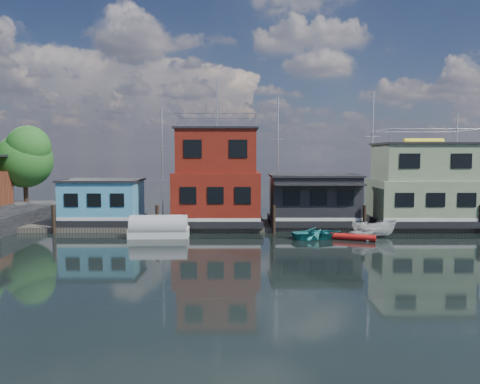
{
  "coord_description": "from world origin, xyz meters",
  "views": [
    {
      "loc": [
        -6.71,
        -26.57,
        6.09
      ],
      "look_at": [
        -6.61,
        12.0,
        3.0
      ],
      "focal_mm": 35.0,
      "sensor_mm": 36.0,
      "label": 1
    }
  ],
  "objects_px": {
    "dinghy_teal": "(318,233)",
    "red_kayak": "(353,237)",
    "houseboat_red": "(217,179)",
    "motorboat": "(374,229)",
    "tarp_runabout": "(159,228)",
    "houseboat_dark": "(314,199)",
    "houseboat_green": "(422,185)",
    "houseboat_blue": "(103,202)",
    "dinghy_white": "(361,232)"
  },
  "relations": [
    {
      "from": "houseboat_blue",
      "to": "houseboat_red",
      "type": "xyz_separation_m",
      "value": [
        9.5,
        0.0,
        1.9
      ]
    },
    {
      "from": "houseboat_blue",
      "to": "red_kayak",
      "type": "distance_m",
      "value": 20.34
    },
    {
      "from": "red_kayak",
      "to": "dinghy_white",
      "type": "bearing_deg",
      "value": 43.64
    },
    {
      "from": "houseboat_dark",
      "to": "houseboat_green",
      "type": "height_order",
      "value": "houseboat_green"
    },
    {
      "from": "houseboat_blue",
      "to": "motorboat",
      "type": "xyz_separation_m",
      "value": [
        21.28,
        -4.51,
        -1.55
      ]
    },
    {
      "from": "houseboat_dark",
      "to": "houseboat_blue",
      "type": "bearing_deg",
      "value": 179.94
    },
    {
      "from": "houseboat_red",
      "to": "tarp_runabout",
      "type": "bearing_deg",
      "value": -132.79
    },
    {
      "from": "dinghy_teal",
      "to": "tarp_runabout",
      "type": "bearing_deg",
      "value": 74.86
    },
    {
      "from": "houseboat_green",
      "to": "dinghy_white",
      "type": "distance_m",
      "value": 8.88
    },
    {
      "from": "dinghy_teal",
      "to": "tarp_runabout",
      "type": "height_order",
      "value": "tarp_runabout"
    },
    {
      "from": "motorboat",
      "to": "red_kayak",
      "type": "bearing_deg",
      "value": 118.73
    },
    {
      "from": "motorboat",
      "to": "dinghy_white",
      "type": "height_order",
      "value": "motorboat"
    },
    {
      "from": "houseboat_blue",
      "to": "dinghy_teal",
      "type": "xyz_separation_m",
      "value": [
        17.03,
        -5.03,
        -1.82
      ]
    },
    {
      "from": "houseboat_green",
      "to": "tarp_runabout",
      "type": "distance_m",
      "value": 21.76
    },
    {
      "from": "houseboat_dark",
      "to": "motorboat",
      "type": "height_order",
      "value": "houseboat_dark"
    },
    {
      "from": "houseboat_red",
      "to": "houseboat_dark",
      "type": "bearing_deg",
      "value": -0.14
    },
    {
      "from": "houseboat_blue",
      "to": "dinghy_white",
      "type": "relative_size",
      "value": 3.04
    },
    {
      "from": "houseboat_green",
      "to": "dinghy_white",
      "type": "height_order",
      "value": "houseboat_green"
    },
    {
      "from": "motorboat",
      "to": "houseboat_green",
      "type": "bearing_deg",
      "value": -52.5
    },
    {
      "from": "houseboat_blue",
      "to": "houseboat_red",
      "type": "bearing_deg",
      "value": 0.0
    },
    {
      "from": "houseboat_green",
      "to": "dinghy_white",
      "type": "relative_size",
      "value": 3.99
    },
    {
      "from": "tarp_runabout",
      "to": "dinghy_white",
      "type": "bearing_deg",
      "value": -5.89
    },
    {
      "from": "houseboat_dark",
      "to": "dinghy_teal",
      "type": "height_order",
      "value": "houseboat_dark"
    },
    {
      "from": "houseboat_green",
      "to": "motorboat",
      "type": "relative_size",
      "value": 2.48
    },
    {
      "from": "motorboat",
      "to": "dinghy_white",
      "type": "bearing_deg",
      "value": 122.92
    },
    {
      "from": "dinghy_teal",
      "to": "red_kayak",
      "type": "distance_m",
      "value": 2.49
    },
    {
      "from": "houseboat_red",
      "to": "dinghy_teal",
      "type": "bearing_deg",
      "value": -33.75
    },
    {
      "from": "motorboat",
      "to": "dinghy_white",
      "type": "xyz_separation_m",
      "value": [
        -1.18,
        -0.87,
        -0.1
      ]
    },
    {
      "from": "motorboat",
      "to": "houseboat_red",
      "type": "bearing_deg",
      "value": 65.75
    },
    {
      "from": "houseboat_red",
      "to": "houseboat_blue",
      "type": "bearing_deg",
      "value": -180.0
    },
    {
      "from": "houseboat_dark",
      "to": "red_kayak",
      "type": "distance_m",
      "value": 6.35
    },
    {
      "from": "houseboat_blue",
      "to": "houseboat_green",
      "type": "height_order",
      "value": "houseboat_green"
    },
    {
      "from": "tarp_runabout",
      "to": "motorboat",
      "type": "bearing_deg",
      "value": -2.5
    },
    {
      "from": "tarp_runabout",
      "to": "houseboat_green",
      "type": "bearing_deg",
      "value": 9.63
    },
    {
      "from": "dinghy_white",
      "to": "red_kayak",
      "type": "distance_m",
      "value": 0.79
    },
    {
      "from": "houseboat_dark",
      "to": "red_kayak",
      "type": "xyz_separation_m",
      "value": [
        1.94,
        -5.64,
        -2.19
      ]
    },
    {
      "from": "houseboat_blue",
      "to": "dinghy_teal",
      "type": "distance_m",
      "value": 17.85
    },
    {
      "from": "dinghy_white",
      "to": "red_kayak",
      "type": "relative_size",
      "value": 0.67
    },
    {
      "from": "dinghy_white",
      "to": "red_kayak",
      "type": "xyz_separation_m",
      "value": [
        -0.66,
        -0.29,
        -0.32
      ]
    },
    {
      "from": "houseboat_blue",
      "to": "dinghy_white",
      "type": "height_order",
      "value": "houseboat_blue"
    },
    {
      "from": "houseboat_green",
      "to": "houseboat_red",
      "type": "bearing_deg",
      "value": -180.0
    },
    {
      "from": "houseboat_red",
      "to": "houseboat_green",
      "type": "bearing_deg",
      "value": 0.0
    },
    {
      "from": "houseboat_red",
      "to": "motorboat",
      "type": "xyz_separation_m",
      "value": [
        11.78,
        -4.51,
        -3.45
      ]
    },
    {
      "from": "houseboat_green",
      "to": "dinghy_white",
      "type": "bearing_deg",
      "value": -139.98
    },
    {
      "from": "dinghy_teal",
      "to": "houseboat_dark",
      "type": "bearing_deg",
      "value": -17.52
    },
    {
      "from": "houseboat_red",
      "to": "dinghy_teal",
      "type": "relative_size",
      "value": 3.17
    },
    {
      "from": "houseboat_dark",
      "to": "motorboat",
      "type": "relative_size",
      "value": 2.19
    },
    {
      "from": "houseboat_blue",
      "to": "dinghy_teal",
      "type": "bearing_deg",
      "value": -16.46
    },
    {
      "from": "dinghy_teal",
      "to": "tarp_runabout",
      "type": "xyz_separation_m",
      "value": [
        -11.64,
        0.6,
        0.27
      ]
    },
    {
      "from": "motorboat",
      "to": "dinghy_white",
      "type": "relative_size",
      "value": 1.61
    }
  ]
}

